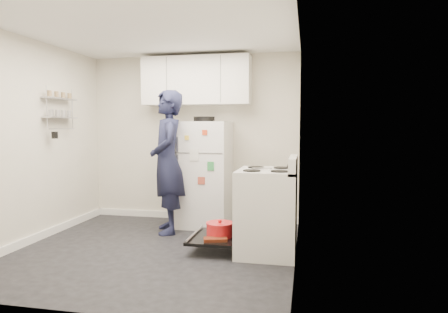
% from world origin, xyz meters
% --- Properties ---
extents(room, '(3.21, 3.21, 2.51)m').
position_xyz_m(room, '(-0.03, 0.03, 1.21)').
color(room, black).
rests_on(room, ground).
extents(electric_range, '(0.66, 0.76, 1.10)m').
position_xyz_m(electric_range, '(1.26, 0.15, 0.47)').
color(electric_range, silver).
rests_on(electric_range, ground).
extents(open_oven_door, '(0.55, 0.70, 0.24)m').
position_xyz_m(open_oven_door, '(0.70, 0.15, 0.20)').
color(open_oven_door, black).
rests_on(open_oven_door, ground).
extents(refrigerator, '(0.72, 0.74, 1.57)m').
position_xyz_m(refrigerator, '(0.26, 1.25, 0.76)').
color(refrigerator, white).
rests_on(refrigerator, ground).
extents(upper_cabinets, '(1.60, 0.33, 0.70)m').
position_xyz_m(upper_cabinets, '(0.10, 1.43, 2.10)').
color(upper_cabinets, silver).
rests_on(upper_cabinets, room).
extents(wall_shelf_rack, '(0.14, 0.60, 0.61)m').
position_xyz_m(wall_shelf_rack, '(-1.52, 0.49, 1.68)').
color(wall_shelf_rack, '#B2B2B7').
rests_on(wall_shelf_rack, room).
extents(person, '(0.70, 0.82, 1.92)m').
position_xyz_m(person, '(-0.13, 0.78, 0.96)').
color(person, '#171A34').
rests_on(person, ground).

